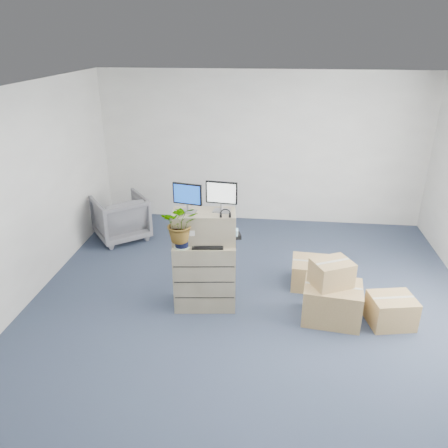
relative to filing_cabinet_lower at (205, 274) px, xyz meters
The scene contains 16 objects.
ground 0.90m from the filing_cabinet_lower, 38.00° to the right, with size 7.00×7.00×0.00m, color #262E44.
wall_back 3.23m from the filing_cabinet_lower, 78.64° to the left, with size 6.00×0.02×2.80m, color beige.
filing_cabinet_lower is the anchor object (origin of this frame).
filing_cabinet_upper 0.66m from the filing_cabinet_lower, 96.71° to the left, with size 0.79×0.40×0.40m, color gray.
monitor_left 1.09m from the filing_cabinet_lower, behind, with size 0.37×0.18×0.37m.
monitor_right 1.10m from the filing_cabinet_lower, 22.89° to the left, with size 0.40×0.17×0.39m.
headphones 0.94m from the filing_cabinet_lower, 14.86° to the right, with size 0.13×0.13×0.01m, color black.
keyboard 0.49m from the filing_cabinet_lower, 63.47° to the right, with size 0.39×0.16×0.02m, color black.
mouse 0.57m from the filing_cabinet_lower, 10.14° to the right, with size 0.09×0.06×0.03m, color silver.
water_bottle 0.59m from the filing_cabinet_lower, 63.57° to the left, with size 0.07×0.07×0.25m, color gray.
phone_dock 0.51m from the filing_cabinet_lower, 102.16° to the left, with size 0.06×0.05×0.13m.
external_drive 0.63m from the filing_cabinet_lower, 25.35° to the left, with size 0.19×0.14×0.06m, color black.
tissue_box 0.65m from the filing_cabinet_lower, 23.95° to the left, with size 0.21×0.10×0.08m, color #3E9CD6.
potted_plant 0.79m from the filing_cabinet_lower, 146.64° to the right, with size 0.48×0.53×0.47m.
office_chair 2.60m from the filing_cabinet_lower, 133.59° to the left, with size 0.83×0.78×0.86m, color #5D5D62.
cardboard_boxes 1.74m from the filing_cabinet_lower, ahead, with size 1.52×1.40×0.81m.
Camera 1 is at (0.21, -4.45, 3.38)m, focal length 35.00 mm.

